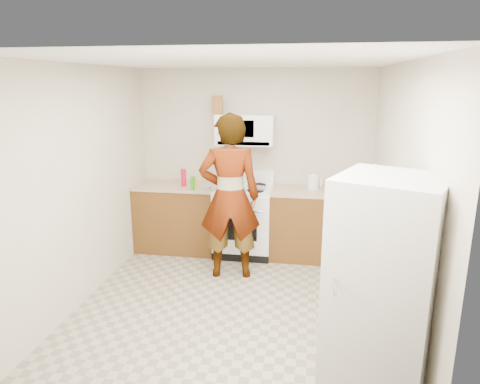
% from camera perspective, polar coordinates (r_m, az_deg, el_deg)
% --- Properties ---
extents(floor, '(3.60, 3.60, 0.00)m').
position_cam_1_polar(floor, '(4.72, -1.14, -14.93)').
color(floor, gray).
rests_on(floor, ground).
extents(back_wall, '(3.20, 0.02, 2.50)m').
position_cam_1_polar(back_wall, '(5.97, 1.92, 4.19)').
color(back_wall, beige).
rests_on(back_wall, floor).
extents(right_wall, '(0.02, 3.60, 2.50)m').
position_cam_1_polar(right_wall, '(4.26, 20.31, -0.94)').
color(right_wall, beige).
rests_on(right_wall, floor).
extents(cabinet_left, '(1.12, 0.62, 0.90)m').
position_cam_1_polar(cabinet_left, '(6.11, -8.26, -3.47)').
color(cabinet_left, brown).
rests_on(cabinet_left, floor).
extents(counter_left, '(1.14, 0.64, 0.03)m').
position_cam_1_polar(counter_left, '(5.98, -8.42, 0.80)').
color(counter_left, tan).
rests_on(counter_left, cabinet_left).
extents(cabinet_right, '(0.80, 0.62, 0.90)m').
position_cam_1_polar(cabinet_right, '(5.84, 8.12, -4.32)').
color(cabinet_right, brown).
rests_on(cabinet_right, floor).
extents(counter_right, '(0.82, 0.64, 0.03)m').
position_cam_1_polar(counter_right, '(5.70, 8.29, 0.13)').
color(counter_right, tan).
rests_on(counter_right, cabinet_right).
extents(gas_range, '(0.76, 0.65, 1.13)m').
position_cam_1_polar(gas_range, '(5.88, 0.50, -3.66)').
color(gas_range, white).
rests_on(gas_range, floor).
extents(microwave, '(0.76, 0.38, 0.40)m').
position_cam_1_polar(microwave, '(5.75, 0.72, 8.33)').
color(microwave, white).
rests_on(microwave, back_wall).
extents(person, '(0.80, 0.59, 1.98)m').
position_cam_1_polar(person, '(5.06, -1.39, -0.69)').
color(person, tan).
rests_on(person, floor).
extents(fridge, '(0.92, 0.92, 1.70)m').
position_cam_1_polar(fridge, '(3.33, 18.58, -12.44)').
color(fridge, silver).
rests_on(fridge, floor).
extents(kettle, '(0.18, 0.18, 0.18)m').
position_cam_1_polar(kettle, '(5.75, 9.77, 1.30)').
color(kettle, silver).
rests_on(kettle, counter_right).
extents(jug, '(0.16, 0.16, 0.24)m').
position_cam_1_polar(jug, '(5.75, -3.04, 11.51)').
color(jug, brown).
rests_on(jug, microwave).
extents(saucepan, '(0.25, 0.25, 0.11)m').
position_cam_1_polar(saucepan, '(5.94, -0.73, 1.76)').
color(saucepan, '#ADAEB2').
rests_on(saucepan, gas_range).
extents(tray, '(0.28, 0.20, 0.05)m').
position_cam_1_polar(tray, '(5.64, 1.99, 0.50)').
color(tray, white).
rests_on(tray, gas_range).
extents(bottle_spray, '(0.08, 0.08, 0.24)m').
position_cam_1_polar(bottle_spray, '(5.86, -7.53, 1.91)').
color(bottle_spray, red).
rests_on(bottle_spray, counter_left).
extents(bottle_hot_sauce, '(0.06, 0.06, 0.18)m').
position_cam_1_polar(bottle_hot_sauce, '(5.69, -6.10, 1.27)').
color(bottle_hot_sauce, orange).
rests_on(bottle_hot_sauce, counter_left).
extents(bottle_green_cap, '(0.06, 0.06, 0.18)m').
position_cam_1_polar(bottle_green_cap, '(5.63, -6.36, 1.16)').
color(bottle_green_cap, '#1D8B19').
rests_on(bottle_green_cap, counter_left).
extents(pot_lid, '(0.27, 0.27, 0.01)m').
position_cam_1_polar(pot_lid, '(5.67, -4.03, 0.41)').
color(pot_lid, silver).
rests_on(pot_lid, counter_left).
extents(broom, '(0.30, 0.17, 1.47)m').
position_cam_1_polar(broom, '(5.01, 18.31, -4.57)').
color(broom, silver).
rests_on(broom, floor).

